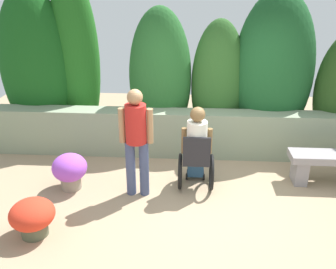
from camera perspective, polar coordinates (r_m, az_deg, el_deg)
name	(u,v)px	position (r m, az deg, el deg)	size (l,w,h in m)	color
ground_plane	(205,204)	(5.58, 5.57, -10.35)	(10.69, 10.69, 0.00)	tan
stone_retaining_wall	(203,134)	(6.81, 5.36, 0.12)	(7.56, 0.41, 0.83)	gray
hedge_backdrop	(210,74)	(7.02, 6.30, 9.12)	(7.80, 1.08, 3.17)	#175119
stone_bench	(332,164)	(6.44, 23.47, -4.11)	(1.31, 0.40, 0.51)	gray
person_in_wheelchair	(196,151)	(5.69, 4.31, -2.44)	(0.53, 0.66, 1.33)	black
person_standing_companion	(136,136)	(5.37, -4.81, -0.28)	(0.49, 0.30, 1.63)	#414B6F
flower_pot_purple_near	(70,170)	(5.96, -14.60, -5.18)	(0.53, 0.53, 0.57)	gray
flower_pot_terracotta_by_wall	(33,216)	(5.12, -19.77, -11.57)	(0.57, 0.57, 0.49)	#51563E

